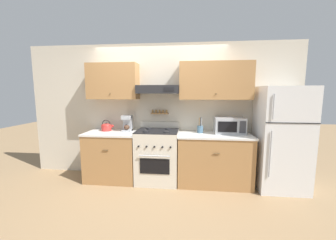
{
  "coord_description": "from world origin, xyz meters",
  "views": [
    {
      "loc": [
        0.58,
        -3.29,
        1.64
      ],
      "look_at": [
        0.2,
        0.27,
        1.16
      ],
      "focal_mm": 22.0,
      "sensor_mm": 36.0,
      "label": 1
    }
  ],
  "objects_px": {
    "refrigerator": "(281,138)",
    "tea_kettle": "(106,127)",
    "stove_range": "(158,156)",
    "microwave": "(229,125)",
    "coffee_maker": "(127,123)",
    "utensil_crock": "(200,129)"
  },
  "relations": [
    {
      "from": "refrigerator",
      "to": "tea_kettle",
      "type": "height_order",
      "value": "refrigerator"
    },
    {
      "from": "stove_range",
      "to": "microwave",
      "type": "distance_m",
      "value": 1.42
    },
    {
      "from": "tea_kettle",
      "to": "stove_range",
      "type": "bearing_deg",
      "value": -7.03
    },
    {
      "from": "stove_range",
      "to": "coffee_maker",
      "type": "bearing_deg",
      "value": 166.06
    },
    {
      "from": "microwave",
      "to": "coffee_maker",
      "type": "bearing_deg",
      "value": 179.78
    },
    {
      "from": "stove_range",
      "to": "microwave",
      "type": "xyz_separation_m",
      "value": [
        1.29,
        0.14,
        0.57
      ]
    },
    {
      "from": "microwave",
      "to": "utensil_crock",
      "type": "relative_size",
      "value": 1.88
    },
    {
      "from": "tea_kettle",
      "to": "coffee_maker",
      "type": "xyz_separation_m",
      "value": [
        0.41,
        0.03,
        0.07
      ]
    },
    {
      "from": "tea_kettle",
      "to": "utensil_crock",
      "type": "height_order",
      "value": "utensil_crock"
    },
    {
      "from": "stove_range",
      "to": "coffee_maker",
      "type": "height_order",
      "value": "coffee_maker"
    },
    {
      "from": "tea_kettle",
      "to": "coffee_maker",
      "type": "distance_m",
      "value": 0.41
    },
    {
      "from": "stove_range",
      "to": "tea_kettle",
      "type": "relative_size",
      "value": 4.39
    },
    {
      "from": "stove_range",
      "to": "refrigerator",
      "type": "bearing_deg",
      "value": -0.93
    },
    {
      "from": "utensil_crock",
      "to": "refrigerator",
      "type": "bearing_deg",
      "value": -6.72
    },
    {
      "from": "tea_kettle",
      "to": "microwave",
      "type": "distance_m",
      "value": 2.3
    },
    {
      "from": "coffee_maker",
      "to": "refrigerator",
      "type": "bearing_deg",
      "value": -3.87
    },
    {
      "from": "coffee_maker",
      "to": "tea_kettle",
      "type": "bearing_deg",
      "value": -176.45
    },
    {
      "from": "coffee_maker",
      "to": "utensil_crock",
      "type": "height_order",
      "value": "coffee_maker"
    },
    {
      "from": "refrigerator",
      "to": "coffee_maker",
      "type": "distance_m",
      "value": 2.73
    },
    {
      "from": "refrigerator",
      "to": "microwave",
      "type": "height_order",
      "value": "refrigerator"
    },
    {
      "from": "coffee_maker",
      "to": "microwave",
      "type": "height_order",
      "value": "coffee_maker"
    },
    {
      "from": "coffee_maker",
      "to": "utensil_crock",
      "type": "distance_m",
      "value": 1.38
    }
  ]
}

